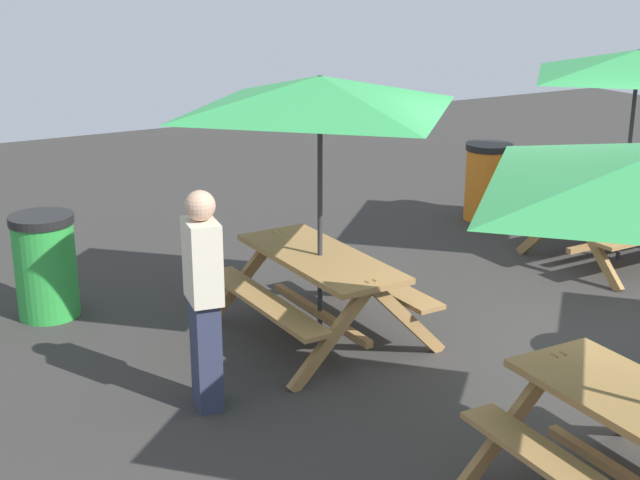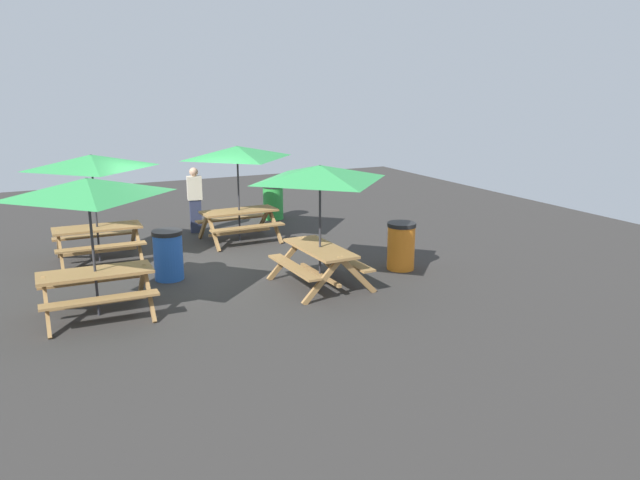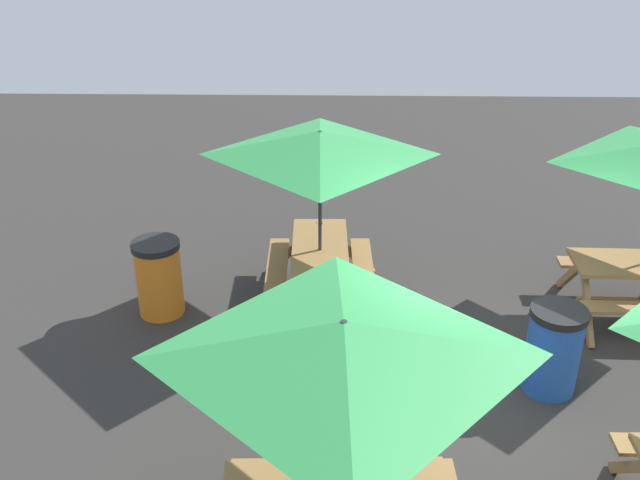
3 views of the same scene
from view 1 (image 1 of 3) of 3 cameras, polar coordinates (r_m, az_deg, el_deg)
The scene contains 6 objects.
ground_plane at distance 7.85m, azimuth 18.38°, elevation -7.48°, with size 24.00×24.00×0.00m, color #33302D.
picnic_table_1 at distance 7.38m, azimuth 0.00°, elevation 8.08°, with size 2.07×2.07×2.34m.
picnic_table_2 at distance 10.05m, azimuth 19.60°, elevation 9.65°, with size 2.04×2.04×2.34m.
trash_bin_green at distance 8.61m, azimuth -17.16°, elevation -1.58°, with size 0.59×0.59×0.98m.
trash_bin_orange at distance 11.54m, azimuth 10.65°, elevation 3.71°, with size 0.59×0.59×0.98m.
person_standing at distance 6.48m, azimuth -7.45°, elevation -3.56°, with size 0.39×0.27×1.67m.
Camera 1 is at (-4.68, 5.43, 3.22)m, focal length 50.00 mm.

